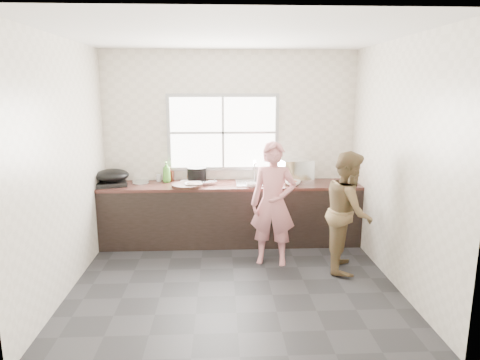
{
  "coord_description": "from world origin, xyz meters",
  "views": [
    {
      "loc": [
        -0.15,
        -4.56,
        2.17
      ],
      "look_at": [
        0.1,
        0.65,
        1.05
      ],
      "focal_mm": 32.0,
      "sensor_mm": 36.0,
      "label": 1
    }
  ],
  "objects_px": {
    "bowl_held": "(252,184)",
    "plate_food": "(188,182)",
    "wok": "(112,175)",
    "pot_lid_right": "(141,181)",
    "cutting_board": "(187,185)",
    "glass_jar": "(159,178)",
    "person_side": "(348,211)",
    "dish_rack": "(296,171)",
    "bottle_brown_tall": "(170,174)",
    "woman": "(273,208)",
    "black_pot": "(197,174)",
    "bowl_crabs": "(293,183)",
    "bowl_mince": "(194,185)",
    "bottle_brown_short": "(192,175)",
    "bottle_green": "(167,172)",
    "pot_lid_left": "(141,183)",
    "burner": "(111,183)"
  },
  "relations": [
    {
      "from": "bottle_brown_short",
      "to": "pot_lid_right",
      "type": "height_order",
      "value": "bottle_brown_short"
    },
    {
      "from": "pot_lid_left",
      "to": "pot_lid_right",
      "type": "bearing_deg",
      "value": 100.5
    },
    {
      "from": "wok",
      "to": "pot_lid_right",
      "type": "relative_size",
      "value": 1.9
    },
    {
      "from": "wok",
      "to": "pot_lid_left",
      "type": "bearing_deg",
      "value": 19.93
    },
    {
      "from": "bottle_brown_tall",
      "to": "pot_lid_right",
      "type": "xyz_separation_m",
      "value": [
        -0.42,
        -0.02,
        -0.09
      ]
    },
    {
      "from": "bowl_crabs",
      "to": "pot_lid_right",
      "type": "height_order",
      "value": "bowl_crabs"
    },
    {
      "from": "dish_rack",
      "to": "pot_lid_left",
      "type": "height_order",
      "value": "dish_rack"
    },
    {
      "from": "wok",
      "to": "black_pot",
      "type": "bearing_deg",
      "value": 13.26
    },
    {
      "from": "cutting_board",
      "to": "dish_rack",
      "type": "height_order",
      "value": "dish_rack"
    },
    {
      "from": "person_side",
      "to": "burner",
      "type": "relative_size",
      "value": 3.63
    },
    {
      "from": "woman",
      "to": "bowl_held",
      "type": "height_order",
      "value": "woman"
    },
    {
      "from": "bowl_held",
      "to": "bowl_crabs",
      "type": "bearing_deg",
      "value": 6.46
    },
    {
      "from": "woman",
      "to": "bottle_green",
      "type": "distance_m",
      "value": 1.71
    },
    {
      "from": "plate_food",
      "to": "wok",
      "type": "relative_size",
      "value": 0.52
    },
    {
      "from": "pot_lid_left",
      "to": "bottle_brown_short",
      "type": "bearing_deg",
      "value": 11.71
    },
    {
      "from": "cutting_board",
      "to": "black_pot",
      "type": "xyz_separation_m",
      "value": [
        0.11,
        0.39,
        0.08
      ]
    },
    {
      "from": "glass_jar",
      "to": "bottle_brown_tall",
      "type": "bearing_deg",
      "value": 5.57
    },
    {
      "from": "plate_food",
      "to": "pot_lid_right",
      "type": "distance_m",
      "value": 0.69
    },
    {
      "from": "black_pot",
      "to": "wok",
      "type": "bearing_deg",
      "value": -166.74
    },
    {
      "from": "bottle_brown_short",
      "to": "pot_lid_left",
      "type": "xyz_separation_m",
      "value": [
        -0.71,
        -0.15,
        -0.08
      ]
    },
    {
      "from": "bowl_held",
      "to": "bottle_brown_tall",
      "type": "distance_m",
      "value": 1.23
    },
    {
      "from": "bowl_held",
      "to": "dish_rack",
      "type": "distance_m",
      "value": 0.7
    },
    {
      "from": "person_side",
      "to": "black_pot",
      "type": "height_order",
      "value": "person_side"
    },
    {
      "from": "bowl_held",
      "to": "bottle_brown_tall",
      "type": "bearing_deg",
      "value": 159.89
    },
    {
      "from": "bottle_brown_tall",
      "to": "dish_rack",
      "type": "relative_size",
      "value": 0.45
    },
    {
      "from": "person_side",
      "to": "dish_rack",
      "type": "relative_size",
      "value": 3.34
    },
    {
      "from": "dish_rack",
      "to": "bowl_crabs",
      "type": "bearing_deg",
      "value": -123.22
    },
    {
      "from": "plate_food",
      "to": "glass_jar",
      "type": "bearing_deg",
      "value": 166.19
    },
    {
      "from": "woman",
      "to": "bottle_brown_short",
      "type": "height_order",
      "value": "woman"
    },
    {
      "from": "woman",
      "to": "bowl_held",
      "type": "relative_size",
      "value": 7.35
    },
    {
      "from": "black_pot",
      "to": "glass_jar",
      "type": "relative_size",
      "value": 2.75
    },
    {
      "from": "bottle_brown_short",
      "to": "pot_lid_right",
      "type": "xyz_separation_m",
      "value": [
        -0.73,
        -0.02,
        -0.08
      ]
    },
    {
      "from": "bowl_held",
      "to": "plate_food",
      "type": "xyz_separation_m",
      "value": [
        -0.89,
        0.3,
        -0.02
      ]
    },
    {
      "from": "bowl_mince",
      "to": "burner",
      "type": "relative_size",
      "value": 0.6
    },
    {
      "from": "burner",
      "to": "dish_rack",
      "type": "height_order",
      "value": "dish_rack"
    },
    {
      "from": "person_side",
      "to": "bowl_mince",
      "type": "xyz_separation_m",
      "value": [
        -1.89,
        0.81,
        0.16
      ]
    },
    {
      "from": "dish_rack",
      "to": "pot_lid_right",
      "type": "distance_m",
      "value": 2.23
    },
    {
      "from": "person_side",
      "to": "plate_food",
      "type": "xyz_separation_m",
      "value": [
        -1.99,
        1.1,
        0.14
      ]
    },
    {
      "from": "bowl_mince",
      "to": "bowl_held",
      "type": "bearing_deg",
      "value": -0.75
    },
    {
      "from": "plate_food",
      "to": "bottle_brown_tall",
      "type": "xyz_separation_m",
      "value": [
        -0.27,
        0.12,
        0.09
      ]
    },
    {
      "from": "bowl_mince",
      "to": "black_pot",
      "type": "relative_size",
      "value": 0.89
    },
    {
      "from": "bottle_green",
      "to": "pot_lid_right",
      "type": "relative_size",
      "value": 1.25
    },
    {
      "from": "pot_lid_left",
      "to": "black_pot",
      "type": "bearing_deg",
      "value": 10.04
    },
    {
      "from": "bowl_crabs",
      "to": "pot_lid_right",
      "type": "xyz_separation_m",
      "value": [
        -2.15,
        0.34,
        -0.02
      ]
    },
    {
      "from": "bowl_mince",
      "to": "bottle_brown_tall",
      "type": "height_order",
      "value": "bottle_brown_tall"
    },
    {
      "from": "bowl_held",
      "to": "plate_food",
      "type": "relative_size",
      "value": 0.84
    },
    {
      "from": "black_pot",
      "to": "pot_lid_left",
      "type": "relative_size",
      "value": 1.18
    },
    {
      "from": "woman",
      "to": "wok",
      "type": "distance_m",
      "value": 2.27
    },
    {
      "from": "person_side",
      "to": "black_pot",
      "type": "bearing_deg",
      "value": 71.17
    },
    {
      "from": "cutting_board",
      "to": "bowl_held",
      "type": "xyz_separation_m",
      "value": [
        0.88,
        -0.02,
        0.01
      ]
    }
  ]
}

